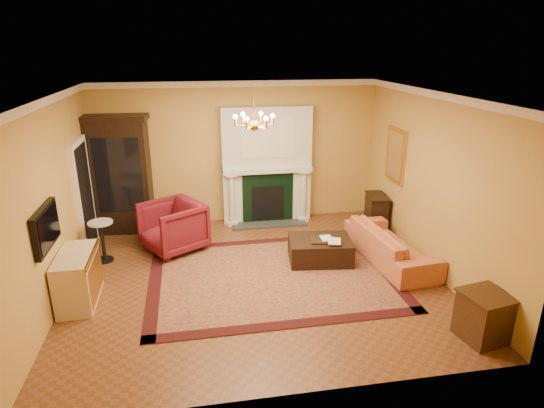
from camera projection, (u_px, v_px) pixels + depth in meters
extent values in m
cube|color=brown|center=(256.00, 278.00, 7.63)|extent=(6.00, 5.50, 0.02)
cube|color=white|center=(254.00, 94.00, 6.63)|extent=(6.00, 5.50, 0.02)
cube|color=gold|center=(237.00, 153.00, 9.70)|extent=(6.00, 0.02, 3.00)
cube|color=gold|center=(292.00, 276.00, 4.57)|extent=(6.00, 0.02, 3.00)
cube|color=gold|center=(52.00, 203.00, 6.65)|extent=(0.02, 5.50, 3.00)
cube|color=gold|center=(433.00, 183.00, 7.62)|extent=(0.02, 5.50, 3.00)
cube|color=silver|center=(266.00, 165.00, 9.72)|extent=(1.90, 0.32, 2.50)
cube|color=silver|center=(268.00, 139.00, 9.36)|extent=(1.10, 0.01, 0.80)
cube|color=black|center=(268.00, 199.00, 9.79)|extent=(1.10, 0.02, 1.10)
cube|color=black|center=(268.00, 203.00, 9.82)|extent=(0.70, 0.02, 0.75)
cube|color=#333333|center=(269.00, 223.00, 9.86)|extent=(1.60, 0.50, 0.04)
cube|color=silver|center=(267.00, 169.00, 9.68)|extent=(1.90, 0.44, 0.10)
cylinder|color=silver|center=(232.00, 199.00, 9.64)|extent=(0.14, 0.14, 1.18)
cylinder|color=silver|center=(303.00, 195.00, 9.90)|extent=(0.14, 0.14, 1.18)
cube|color=white|center=(236.00, 84.00, 9.17)|extent=(6.00, 0.08, 0.12)
cube|color=white|center=(38.00, 103.00, 6.17)|extent=(0.08, 5.50, 0.12)
cube|color=white|center=(441.00, 95.00, 7.13)|extent=(0.08, 5.50, 0.12)
cube|color=silver|center=(84.00, 196.00, 8.38)|extent=(0.08, 1.05, 2.10)
cube|color=black|center=(86.00, 197.00, 8.40)|extent=(0.02, 0.85, 1.95)
cube|color=black|center=(46.00, 228.00, 6.15)|extent=(0.08, 0.95, 0.58)
cube|color=black|center=(49.00, 228.00, 6.16)|extent=(0.01, 0.85, 0.48)
cube|color=gold|center=(396.00, 155.00, 8.86)|extent=(0.05, 0.76, 1.05)
cube|color=white|center=(394.00, 155.00, 8.86)|extent=(0.01, 0.62, 0.90)
cylinder|color=#D18B39|center=(254.00, 109.00, 6.70)|extent=(0.03, 0.03, 0.40)
sphere|color=#D18B39|center=(254.00, 126.00, 6.78)|extent=(0.16, 0.16, 0.16)
sphere|color=#FFE5B2|center=(273.00, 116.00, 6.78)|extent=(0.07, 0.07, 0.07)
sphere|color=#FFE5B2|center=(261.00, 114.00, 6.98)|extent=(0.07, 0.07, 0.07)
sphere|color=#FFE5B2|center=(243.00, 114.00, 6.94)|extent=(0.07, 0.07, 0.07)
sphere|color=#FFE5B2|center=(235.00, 117.00, 6.69)|extent=(0.07, 0.07, 0.07)
sphere|color=#FFE5B2|center=(247.00, 119.00, 6.49)|extent=(0.07, 0.07, 0.07)
sphere|color=#FFE5B2|center=(266.00, 118.00, 6.53)|extent=(0.07, 0.07, 0.07)
cube|color=#4E1410|center=(272.00, 276.00, 7.65)|extent=(4.09, 3.09, 0.02)
cube|color=black|center=(121.00, 178.00, 9.17)|extent=(1.19, 0.62, 2.30)
imported|color=maroon|center=(173.00, 224.00, 8.49)|extent=(1.32, 1.34, 1.03)
cylinder|color=black|center=(105.00, 260.00, 8.20)|extent=(0.30, 0.30, 0.04)
cylinder|color=black|center=(103.00, 241.00, 8.08)|extent=(0.06, 0.06, 0.68)
cylinder|color=silver|center=(100.00, 223.00, 7.96)|extent=(0.43, 0.43, 0.03)
cube|color=beige|center=(78.00, 278.00, 6.80)|extent=(0.52, 1.07, 0.79)
imported|color=#BB603B|center=(391.00, 239.00, 8.08)|extent=(0.84, 2.19, 0.84)
cube|color=#3E2811|center=(484.00, 318.00, 5.95)|extent=(0.63, 0.63, 0.63)
cube|color=black|center=(376.00, 213.00, 9.52)|extent=(0.47, 0.70, 0.72)
cube|color=black|center=(320.00, 250.00, 8.14)|extent=(1.18, 0.92, 0.41)
cube|color=black|center=(323.00, 240.00, 8.00)|extent=(0.50, 0.42, 0.03)
imported|color=gray|center=(321.00, 232.00, 7.94)|extent=(0.20, 0.03, 0.27)
imported|color=gray|center=(329.00, 234.00, 7.85)|extent=(0.21, 0.08, 0.29)
cylinder|color=gray|center=(241.00, 166.00, 9.56)|extent=(0.10, 0.10, 0.08)
cone|color=#0F3911|center=(241.00, 157.00, 9.50)|extent=(0.15, 0.15, 0.32)
cylinder|color=gray|center=(292.00, 164.00, 9.74)|extent=(0.10, 0.10, 0.09)
cone|color=#0F3911|center=(292.00, 154.00, 9.67)|extent=(0.15, 0.15, 0.32)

